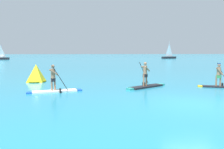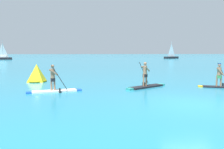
{
  "view_description": "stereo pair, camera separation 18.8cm",
  "coord_description": "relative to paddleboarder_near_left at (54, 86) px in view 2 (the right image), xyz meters",
  "views": [
    {
      "loc": [
        -4.85,
        -9.9,
        2.45
      ],
      "look_at": [
        -3.33,
        6.03,
        0.81
      ],
      "focal_mm": 35.82,
      "sensor_mm": 36.0,
      "label": 1
    },
    {
      "loc": [
        -4.66,
        -9.92,
        2.45
      ],
      "look_at": [
        -3.33,
        6.03,
        0.81
      ],
      "focal_mm": 35.82,
      "sensor_mm": 36.0,
      "label": 2
    }
  ],
  "objects": [
    {
      "name": "sailboat_left_horizon",
      "position": [
        -25.53,
        57.87,
        0.42
      ],
      "size": [
        5.34,
        2.69,
        6.08
      ],
      "rotation": [
        0.0,
        0.0,
        3.41
      ],
      "color": "black",
      "rests_on": "ground"
    },
    {
      "name": "paddleboarder_mid_center",
      "position": [
        5.99,
        1.2,
        -0.01
      ],
      "size": [
        3.12,
        2.32,
        1.78
      ],
      "rotation": [
        0.0,
        0.0,
        0.6
      ],
      "color": "black",
      "rests_on": "ground"
    },
    {
      "name": "race_marker_buoy",
      "position": [
        -2.23,
        4.84,
        0.31
      ],
      "size": [
        1.82,
        1.82,
        1.44
      ],
      "color": "yellow",
      "rests_on": "ground"
    },
    {
      "name": "paddleboarder_far_right",
      "position": [
        11.07,
        0.74,
        0.07
      ],
      "size": [
        2.91,
        1.38,
        1.73
      ],
      "rotation": [
        0.0,
        0.0,
        -0.35
      ],
      "color": "black",
      "rests_on": "ground"
    },
    {
      "name": "paddleboarder_near_left",
      "position": [
        0.0,
        0.0,
        0.0
      ],
      "size": [
        3.3,
        1.35,
        1.73
      ],
      "rotation": [
        0.0,
        0.0,
        0.26
      ],
      "color": "white",
      "rests_on": "ground"
    },
    {
      "name": "ground",
      "position": [
        7.06,
        -3.82,
        -0.34
      ],
      "size": [
        440.0,
        440.0,
        0.0
      ],
      "primitive_type": "plane",
      "color": "teal"
    },
    {
      "name": "sailboat_right_horizon",
      "position": [
        30.1,
        64.1,
        0.38
      ],
      "size": [
        5.81,
        4.02,
        6.2
      ],
      "rotation": [
        0.0,
        0.0,
        3.6
      ],
      "color": "black",
      "rests_on": "ground"
    }
  ]
}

